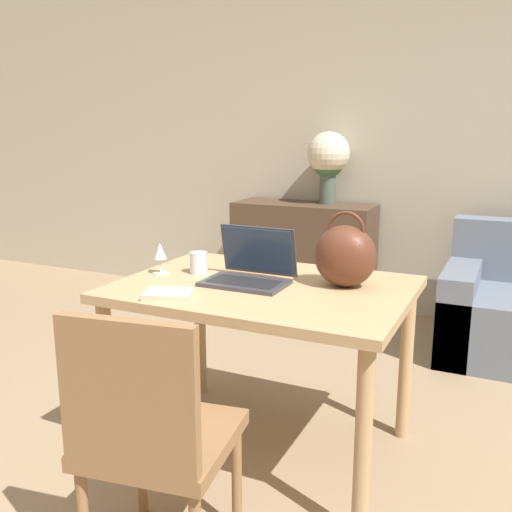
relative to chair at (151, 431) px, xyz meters
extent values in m
cube|color=#BCB29E|center=(0.08, 3.05, 0.84)|extent=(10.00, 0.06, 2.70)
cube|color=tan|center=(0.00, 0.82, 0.24)|extent=(1.20, 0.87, 0.04)
cylinder|color=tan|center=(-0.54, 0.44, -0.15)|extent=(0.06, 0.06, 0.73)
cylinder|color=tan|center=(0.55, 0.44, -0.15)|extent=(0.06, 0.06, 0.73)
cylinder|color=tan|center=(-0.54, 1.19, -0.15)|extent=(0.06, 0.06, 0.73)
cylinder|color=tan|center=(0.55, 1.19, -0.15)|extent=(0.06, 0.06, 0.73)
cube|color=olive|center=(-0.01, 0.08, -0.07)|extent=(0.50, 0.50, 0.05)
cube|color=olive|center=(0.02, -0.12, 0.18)|extent=(0.42, 0.10, 0.44)
cylinder|color=olive|center=(-0.22, 0.23, -0.30)|extent=(0.04, 0.04, 0.42)
cylinder|color=olive|center=(0.14, 0.29, -0.30)|extent=(0.04, 0.04, 0.42)
cube|color=slate|center=(0.66, 2.44, -0.23)|extent=(0.20, 0.85, 0.56)
cube|color=#4C3828|center=(-0.55, 2.79, -0.09)|extent=(1.08, 0.40, 0.84)
cube|color=#38383D|center=(-0.07, 0.78, 0.26)|extent=(0.35, 0.22, 0.02)
cube|color=black|center=(-0.07, 0.77, 0.27)|extent=(0.30, 0.14, 0.00)
cube|color=#38383D|center=(-0.07, 0.92, 0.38)|extent=(0.35, 0.05, 0.22)
cube|color=#23334C|center=(-0.07, 0.91, 0.38)|extent=(0.32, 0.05, 0.19)
cylinder|color=silver|center=(-0.34, 0.87, 0.30)|extent=(0.08, 0.08, 0.10)
cylinder|color=silver|center=(-0.49, 0.79, 0.26)|extent=(0.07, 0.07, 0.01)
cylinder|color=silver|center=(-0.49, 0.79, 0.29)|extent=(0.01, 0.01, 0.06)
cone|color=silver|center=(-0.49, 0.79, 0.36)|extent=(0.06, 0.06, 0.07)
ellipsoid|color=#592D1E|center=(0.32, 0.94, 0.38)|extent=(0.26, 0.20, 0.26)
torus|color=#592D1E|center=(0.32, 0.94, 0.49)|extent=(0.16, 0.01, 0.16)
cylinder|color=#47564C|center=(-0.39, 2.85, 0.46)|extent=(0.12, 0.12, 0.26)
sphere|color=#3D6B38|center=(-0.39, 2.85, 0.65)|extent=(0.24, 0.24, 0.24)
sphere|color=beige|center=(-0.39, 2.85, 0.71)|extent=(0.32, 0.32, 0.32)
cube|color=beige|center=(-0.26, 0.50, 0.27)|extent=(0.22, 0.19, 0.02)
camera|label=1|loc=(0.96, -1.29, 0.90)|focal=40.00mm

